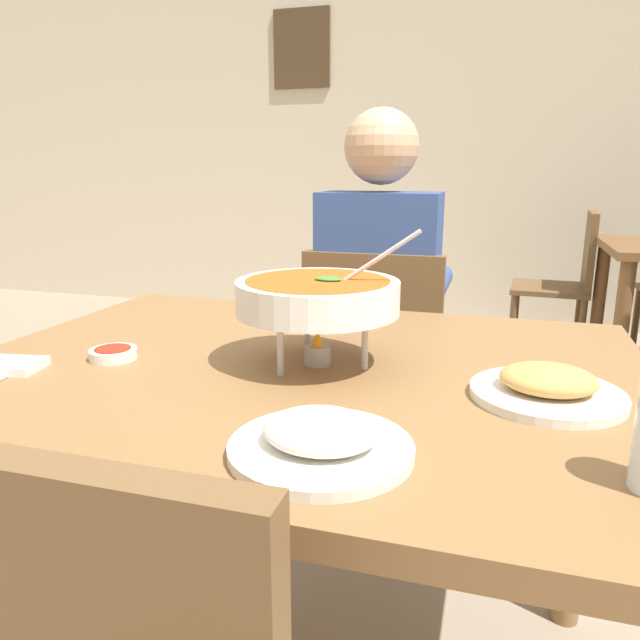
% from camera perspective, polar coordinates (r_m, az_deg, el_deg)
% --- Properties ---
extents(cafe_rear_partition, '(10.00, 0.10, 3.00)m').
position_cam_1_polar(cafe_rear_partition, '(4.66, 13.11, 18.35)').
color(cafe_rear_partition, beige).
rests_on(cafe_rear_partition, ground_plane).
extents(picture_frame_hung, '(0.44, 0.03, 0.56)m').
position_cam_1_polar(picture_frame_hung, '(4.90, -1.75, 24.59)').
color(picture_frame_hung, '#4C3823').
extents(dining_table_main, '(1.28, 0.99, 0.78)m').
position_cam_1_polar(dining_table_main, '(1.16, -2.17, -9.31)').
color(dining_table_main, brown).
rests_on(dining_table_main, ground_plane).
extents(chair_diner_main, '(0.44, 0.44, 0.90)m').
position_cam_1_polar(chair_diner_main, '(1.92, 5.45, -4.80)').
color(chair_diner_main, brown).
rests_on(chair_diner_main, ground_plane).
extents(diner_main, '(0.40, 0.45, 1.31)m').
position_cam_1_polar(diner_main, '(1.89, 5.81, 2.29)').
color(diner_main, '#2D2D38').
rests_on(diner_main, ground_plane).
extents(curry_bowl, '(0.33, 0.30, 0.26)m').
position_cam_1_polar(curry_bowl, '(1.09, -0.22, 2.21)').
color(curry_bowl, silver).
rests_on(curry_bowl, dining_table_main).
extents(rice_plate, '(0.24, 0.24, 0.06)m').
position_cam_1_polar(rice_plate, '(0.77, 0.08, -11.40)').
color(rice_plate, white).
rests_on(rice_plate, dining_table_main).
extents(appetizer_plate, '(0.24, 0.24, 0.06)m').
position_cam_1_polar(appetizer_plate, '(1.02, 21.00, -6.01)').
color(appetizer_plate, white).
rests_on(appetizer_plate, dining_table_main).
extents(sauce_dish, '(0.09, 0.09, 0.02)m').
position_cam_1_polar(sauce_dish, '(1.21, -19.24, -3.04)').
color(sauce_dish, white).
rests_on(sauce_dish, dining_table_main).
extents(napkin_folded, '(0.13, 0.10, 0.02)m').
position_cam_1_polar(napkin_folded, '(1.23, -27.79, -3.87)').
color(napkin_folded, white).
rests_on(napkin_folded, dining_table_main).
extents(spoon_utensil, '(0.04, 0.17, 0.01)m').
position_cam_1_polar(spoon_utensil, '(1.18, -28.39, -4.91)').
color(spoon_utensil, silver).
rests_on(spoon_utensil, dining_table_main).
extents(chair_bg_corner, '(0.47, 0.47, 0.90)m').
position_cam_1_polar(chair_bg_corner, '(3.87, 22.64, 3.82)').
color(chair_bg_corner, brown).
rests_on(chair_bg_corner, ground_plane).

